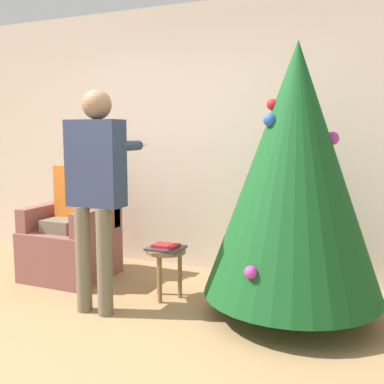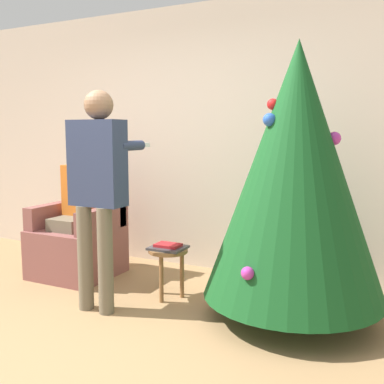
# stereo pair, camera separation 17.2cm
# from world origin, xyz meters

# --- Properties ---
(ground_plane) EXTENTS (14.00, 14.00, 0.00)m
(ground_plane) POSITION_xyz_m (0.00, 0.00, 0.00)
(ground_plane) COLOR #99754C
(wall_back) EXTENTS (8.00, 0.06, 2.70)m
(wall_back) POSITION_xyz_m (0.00, 2.23, 1.35)
(wall_back) COLOR beige
(wall_back) RESTS_ON ground_plane
(christmas_tree) EXTENTS (1.35, 1.35, 2.08)m
(christmas_tree) POSITION_xyz_m (1.19, 1.31, 1.13)
(christmas_tree) COLOR brown
(christmas_tree) RESTS_ON ground_plane
(armchair) EXTENTS (0.74, 0.72, 0.95)m
(armchair) POSITION_xyz_m (-0.98, 1.44, 0.34)
(armchair) COLOR brown
(armchair) RESTS_ON ground_plane
(person_seated) EXTENTS (0.36, 0.46, 1.30)m
(person_seated) POSITION_xyz_m (-0.98, 1.42, 0.72)
(person_seated) COLOR #6B604C
(person_seated) RESTS_ON ground_plane
(person_standing) EXTENTS (0.46, 0.57, 1.74)m
(person_standing) POSITION_xyz_m (-0.24, 0.81, 1.05)
(person_standing) COLOR #6B604C
(person_standing) RESTS_ON ground_plane
(side_stool) EXTENTS (0.34, 0.34, 0.43)m
(side_stool) POSITION_xyz_m (0.14, 1.26, 0.35)
(side_stool) COLOR olive
(side_stool) RESTS_ON ground_plane
(laptop) EXTENTS (0.29, 0.25, 0.02)m
(laptop) POSITION_xyz_m (0.14, 1.26, 0.44)
(laptop) COLOR #38383D
(laptop) RESTS_ON side_stool
(book) EXTENTS (0.21, 0.15, 0.02)m
(book) POSITION_xyz_m (0.14, 1.26, 0.46)
(book) COLOR #B21E23
(book) RESTS_ON laptop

